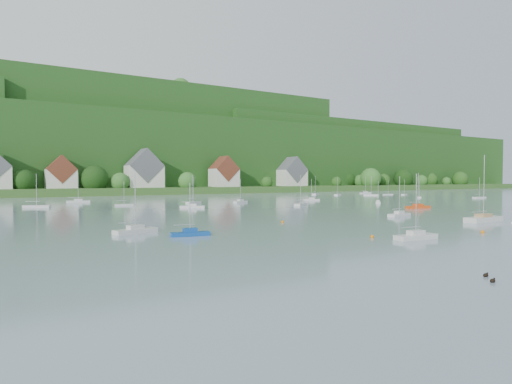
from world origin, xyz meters
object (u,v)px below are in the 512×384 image
(near_sailboat_0, at_px, (416,236))
(near_sailboat_1, at_px, (190,233))
(near_sailboat_6, at_px, (135,230))
(near_sailboat_2, at_px, (483,218))
(near_sailboat_5, at_px, (418,207))
(near_sailboat_3, at_px, (399,214))

(near_sailboat_0, height_order, near_sailboat_1, near_sailboat_0)
(near_sailboat_1, bearing_deg, near_sailboat_6, 139.18)
(near_sailboat_2, height_order, near_sailboat_5, near_sailboat_2)
(near_sailboat_0, distance_m, near_sailboat_5, 55.18)
(near_sailboat_2, bearing_deg, near_sailboat_0, -166.27)
(near_sailboat_1, xyz_separation_m, near_sailboat_5, (64.56, 18.20, 0.05))
(near_sailboat_1, relative_size, near_sailboat_3, 0.87)
(near_sailboat_6, bearing_deg, near_sailboat_1, -66.92)
(near_sailboat_1, bearing_deg, near_sailboat_3, 16.16)
(near_sailboat_2, distance_m, near_sailboat_3, 14.36)
(near_sailboat_1, height_order, near_sailboat_3, near_sailboat_3)
(near_sailboat_2, bearing_deg, near_sailboat_5, 54.04)
(near_sailboat_5, distance_m, near_sailboat_6, 70.71)
(near_sailboat_1, bearing_deg, near_sailboat_5, 24.40)
(near_sailboat_3, distance_m, near_sailboat_5, 24.24)
(near_sailboat_2, xyz_separation_m, near_sailboat_6, (-52.70, 14.00, -0.09))
(near_sailboat_3, height_order, near_sailboat_6, near_sailboat_6)
(near_sailboat_1, xyz_separation_m, near_sailboat_6, (-5.08, 5.94, 0.03))
(near_sailboat_0, bearing_deg, near_sailboat_6, 142.93)
(near_sailboat_2, relative_size, near_sailboat_6, 1.40)
(near_sailboat_5, height_order, near_sailboat_6, near_sailboat_5)
(near_sailboat_1, height_order, near_sailboat_5, near_sailboat_5)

